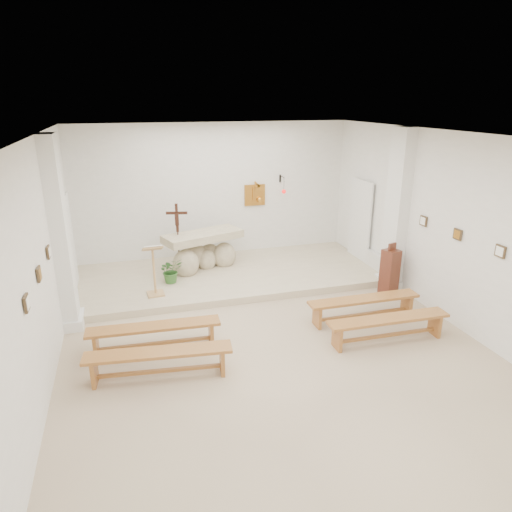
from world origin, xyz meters
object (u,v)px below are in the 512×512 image
object	(u,v)px
lectern	(154,270)
bench_right_front	(364,303)
bench_left_second	(159,358)
altar	(203,253)
donation_pedestal	(390,272)
bench_right_second	(388,324)
crucifix_stand	(178,233)
bench_left_front	(154,331)

from	to	relation	value
lectern	bench_right_front	world-z (taller)	lectern
lectern	bench_left_second	xyz separation A→B (m)	(-0.17, -2.84, -0.36)
altar	donation_pedestal	size ratio (longest dim) A/B	1.74
lectern	bench_right_second	world-z (taller)	lectern
altar	bench_left_second	bearing A→B (deg)	-127.79
crucifix_stand	bench_left_second	world-z (taller)	crucifix_stand
bench_right_front	bench_right_second	distance (m)	0.85
crucifix_stand	bench_left_front	distance (m)	3.49
bench_right_front	bench_left_second	distance (m)	4.00
bench_left_front	bench_right_front	bearing A→B (deg)	3.55
lectern	donation_pedestal	distance (m)	4.99
altar	bench_left_front	bearing A→B (deg)	-132.15
bench_left_second	bench_left_front	bearing A→B (deg)	96.71
bench_left_second	bench_right_front	bearing A→B (deg)	19.04
bench_right_second	donation_pedestal	bearing A→B (deg)	59.39
altar	donation_pedestal	xyz separation A→B (m)	(3.64, -2.34, -0.01)
bench_right_second	altar	bearing A→B (deg)	122.47
crucifix_stand	bench_left_second	bearing A→B (deg)	-88.34
lectern	crucifix_stand	xyz separation A→B (m)	(0.67, 1.32, 0.38)
crucifix_stand	donation_pedestal	xyz separation A→B (m)	(4.21, -2.33, -0.57)
crucifix_stand	bench_left_front	world-z (taller)	crucifix_stand
bench_right_second	crucifix_stand	bearing A→B (deg)	127.92
donation_pedestal	bench_right_second	distance (m)	2.16
bench_right_front	crucifix_stand	bearing A→B (deg)	133.46
crucifix_stand	bench_right_front	size ratio (longest dim) A/B	0.74
bench_right_front	bench_left_second	xyz separation A→B (m)	(-3.91, -0.85, 0.00)
donation_pedestal	bench_left_front	bearing A→B (deg)	174.70
bench_left_front	bench_right_front	distance (m)	3.91
crucifix_stand	bench_right_front	xyz separation A→B (m)	(3.06, -3.30, -0.74)
bench_left_front	bench_left_second	xyz separation A→B (m)	(0.00, -0.85, 0.00)
donation_pedestal	bench_left_front	xyz separation A→B (m)	(-5.05, -0.97, -0.16)
bench_left_front	bench_left_second	size ratio (longest dim) A/B	1.00
altar	bench_left_second	size ratio (longest dim) A/B	0.91
crucifix_stand	donation_pedestal	distance (m)	4.85
altar	bench_right_second	world-z (taller)	altar
crucifix_stand	bench_right_second	size ratio (longest dim) A/B	0.73
altar	bench_right_front	size ratio (longest dim) A/B	0.91
bench_left_front	donation_pedestal	bearing A→B (deg)	14.40
donation_pedestal	bench_left_front	size ratio (longest dim) A/B	0.52
altar	bench_left_front	world-z (taller)	altar
lectern	crucifix_stand	world-z (taller)	crucifix_stand
donation_pedestal	altar	bearing A→B (deg)	131.09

